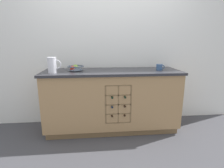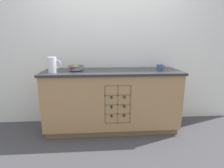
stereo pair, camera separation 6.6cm
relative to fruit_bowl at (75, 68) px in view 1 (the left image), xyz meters
The scene contains 6 objects.
ground_plane 1.10m from the fruit_bowl, ahead, with size 14.00×14.00×0.00m, color #424247.
back_wall 0.69m from the fruit_bowl, 31.66° to the left, with size 4.40×0.06×2.55m, color white.
kitchen_island 0.73m from the fruit_bowl, ahead, with size 2.00×0.65×0.92m.
fruit_bowl is the anchor object (origin of this frame).
white_pitcher 0.34m from the fruit_bowl, 148.56° to the right, with size 0.18×0.12×0.21m.
ceramic_mug 1.24m from the fruit_bowl, ahead, with size 0.13×0.09×0.09m.
Camera 1 is at (-0.25, -2.52, 1.33)m, focal length 28.00 mm.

